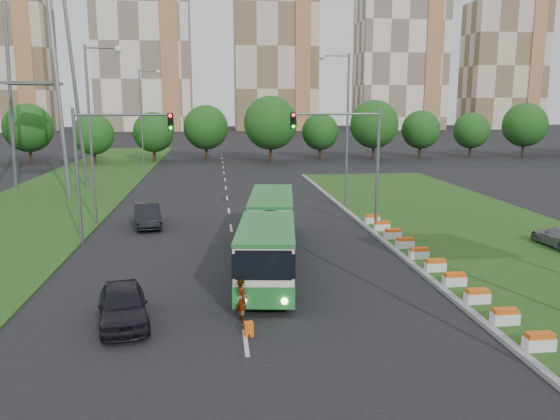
{
  "coord_description": "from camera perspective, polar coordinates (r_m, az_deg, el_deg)",
  "views": [
    {
      "loc": [
        -3.89,
        -23.9,
        8.26
      ],
      "look_at": [
        -0.53,
        4.78,
        2.6
      ],
      "focal_mm": 35.0,
      "sensor_mm": 36.0,
      "label": 1
    }
  ],
  "objects": [
    {
      "name": "midrise_east",
      "position": [
        197.98,
        22.3,
        13.69
      ],
      "size": [
        24.0,
        14.0,
        40.0
      ],
      "primitive_type": "cube",
      "color": "beige",
      "rests_on": "ground"
    },
    {
      "name": "ground",
      "position": [
        25.59,
        2.45,
        -7.76
      ],
      "size": [
        360.0,
        360.0,
        0.0
      ],
      "primitive_type": "plane",
      "color": "black",
      "rests_on": "ground"
    },
    {
      "name": "median_kerb",
      "position": [
        34.4,
        10.33,
        -2.83
      ],
      "size": [
        0.3,
        60.0,
        0.18
      ],
      "primitive_type": "cube",
      "color": "gray",
      "rests_on": "ground"
    },
    {
      "name": "left_verge",
      "position": [
        51.55,
        -22.48,
        1.08
      ],
      "size": [
        12.0,
        110.0,
        0.1
      ],
      "primitive_type": "cube",
      "color": "#1D4714",
      "rests_on": "ground"
    },
    {
      "name": "traffic_mast_left",
      "position": [
        33.66,
        -17.86,
        5.6
      ],
      "size": [
        5.76,
        0.32,
        8.0
      ],
      "color": "slate",
      "rests_on": "ground"
    },
    {
      "name": "grass_median",
      "position": [
        37.01,
        20.68,
        -2.41
      ],
      "size": [
        14.0,
        60.0,
        0.15
      ],
      "primitive_type": "cube",
      "color": "#1D4714",
      "rests_on": "ground"
    },
    {
      "name": "apartment_tower_cwest",
      "position": [
        176.07,
        -14.14,
        16.56
      ],
      "size": [
        28.0,
        15.0,
        52.0
      ],
      "primitive_type": "cube",
      "color": "silver",
      "rests_on": "ground"
    },
    {
      "name": "lane_markings",
      "position": [
        44.68,
        -5.43,
        0.39
      ],
      "size": [
        0.2,
        100.0,
        0.01
      ],
      "primitive_type": null,
      "color": "#B6B7AF",
      "rests_on": "ground"
    },
    {
      "name": "pedestrian",
      "position": [
        21.24,
        -3.97,
        -9.37
      ],
      "size": [
        0.48,
        0.67,
        1.7
      ],
      "primitive_type": "imported",
      "rotation": [
        0.0,
        0.0,
        1.7
      ],
      "color": "gray",
      "rests_on": "ground"
    },
    {
      "name": "tree_line",
      "position": [
        80.2,
        3.33,
        8.39
      ],
      "size": [
        120.0,
        8.0,
        9.0
      ],
      "primitive_type": null,
      "color": "#174312",
      "rests_on": "ground"
    },
    {
      "name": "street_lamps",
      "position": [
        33.99,
        -5.21,
        7.23
      ],
      "size": [
        36.0,
        60.0,
        12.0
      ],
      "primitive_type": null,
      "color": "slate",
      "rests_on": "ground"
    },
    {
      "name": "apartment_tower_east",
      "position": [
        184.23,
        12.44,
        15.59
      ],
      "size": [
        27.0,
        15.0,
        47.0
      ],
      "primitive_type": "cube",
      "color": "silver",
      "rests_on": "ground"
    },
    {
      "name": "shopping_trolley",
      "position": [
        20.13,
        -3.28,
        -12.33
      ],
      "size": [
        0.31,
        0.33,
        0.53
      ],
      "rotation": [
        0.0,
        0.0,
        0.14
      ],
      "color": "#F5610C",
      "rests_on": "ground"
    },
    {
      "name": "traffic_mast_median",
      "position": [
        35.11,
        7.68,
        6.24
      ],
      "size": [
        5.76,
        0.32,
        8.0
      ],
      "color": "slate",
      "rests_on": "ground"
    },
    {
      "name": "car_left_near",
      "position": [
        21.82,
        -16.09,
        -9.5
      ],
      "size": [
        2.59,
        4.66,
        1.5
      ],
      "primitive_type": "imported",
      "rotation": [
        0.0,
        0.0,
        0.19
      ],
      "color": "black",
      "rests_on": "ground"
    },
    {
      "name": "car_left_far",
      "position": [
        38.15,
        -13.67,
        -0.54
      ],
      "size": [
        2.43,
        4.92,
        1.55
      ],
      "primitive_type": "imported",
      "rotation": [
        0.0,
        0.0,
        0.17
      ],
      "color": "black",
      "rests_on": "ground"
    },
    {
      "name": "apartment_tower_west",
      "position": [
        184.99,
        -26.91,
        14.82
      ],
      "size": [
        26.0,
        15.0,
        48.0
      ],
      "primitive_type": "cube",
      "color": "beige",
      "rests_on": "ground"
    },
    {
      "name": "flower_planters",
      "position": [
        28.96,
        15.1,
        -4.95
      ],
      "size": [
        1.1,
        20.3,
        0.6
      ],
      "primitive_type": null,
      "color": "white",
      "rests_on": "grass_median"
    },
    {
      "name": "apartment_tower_ceast",
      "position": [
        175.72,
        -0.51,
        16.56
      ],
      "size": [
        25.0,
        15.0,
        50.0
      ],
      "primitive_type": "cube",
      "color": "beige",
      "rests_on": "ground"
    },
    {
      "name": "articulated_bus",
      "position": [
        28.76,
        -1.27,
        -2.33
      ],
      "size": [
        2.46,
        15.75,
        2.59
      ],
      "rotation": [
        0.0,
        0.0,
        -0.13
      ],
      "color": "silver",
      "rests_on": "ground"
    }
  ]
}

